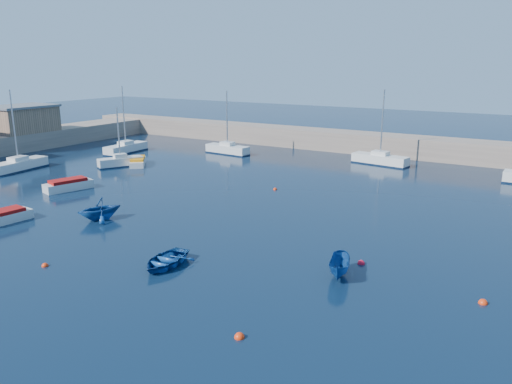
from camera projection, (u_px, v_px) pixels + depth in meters
The scene contains 19 objects.
ground at pixel (106, 270), 29.64m from camera, with size 220.00×220.00×0.00m, color #0B1D32.
back_wall at pixel (365, 143), 67.44m from camera, with size 96.00×4.50×2.60m, color gray.
brick_shed_a at pixel (22, 120), 69.43m from camera, with size 6.00×8.00×3.40m, color #906E53.
sailboat_2 at pixel (19, 165), 56.47m from camera, with size 2.75×7.04×9.01m.
sailboat_3 at pixel (120, 162), 58.46m from camera, with size 3.61×5.17×6.92m.
sailboat_4 at pixel (126, 148), 67.52m from camera, with size 2.21×6.80×8.85m.
sailboat_5 at pixel (227, 149), 66.55m from camera, with size 6.34×2.22×8.30m.
sailboat_6 at pixel (380, 159), 59.66m from camera, with size 6.90×2.83×8.86m.
motorboat_0 at pixel (1, 217), 38.09m from camera, with size 1.93×4.51×0.98m.
motorboat_1 at pixel (68, 185), 47.86m from camera, with size 2.71×4.69×1.09m.
motorboat_2 at pixel (138, 161), 59.40m from camera, with size 4.06×4.48×0.93m.
dinghy_center at pixel (165, 260), 30.05m from camera, with size 2.64×3.70×0.77m, color navy.
dinghy_left at pixel (99, 209), 38.78m from camera, with size 2.89×3.35×1.77m, color navy.
dinghy_right at pixel (340, 267), 28.57m from camera, with size 1.15×3.05×1.18m, color navy.
buoy_0 at pixel (45, 266), 30.15m from camera, with size 0.41×0.41×0.41m, color red.
buoy_1 at pixel (361, 264), 30.52m from camera, with size 0.47×0.47×0.47m, color red.
buoy_2 at pixel (483, 303), 25.52m from camera, with size 0.48×0.48×0.48m, color red.
buoy_3 at pixel (275, 190), 48.08m from camera, with size 0.39×0.39×0.39m, color red.
buoy_5 at pixel (239, 338), 22.36m from camera, with size 0.49×0.49×0.49m, color red.
Camera 1 is at (21.84, -18.94, 12.02)m, focal length 35.00 mm.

